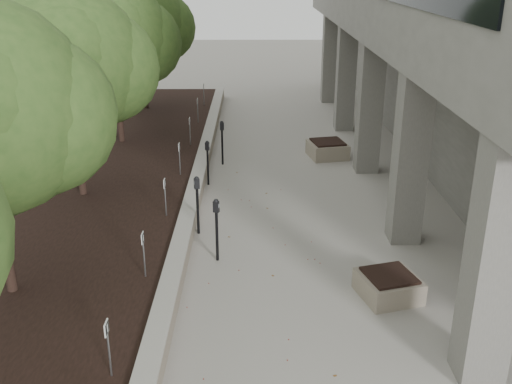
{
  "coord_description": "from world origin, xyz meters",
  "views": [
    {
      "loc": [
        -0.2,
        -6.72,
        6.23
      ],
      "look_at": [
        -0.14,
        6.01,
        1.21
      ],
      "focal_mm": 41.02,
      "sensor_mm": 36.0,
      "label": 1
    }
  ],
  "objects_px": {
    "parking_meter_3": "(198,205)",
    "planter_back": "(327,149)",
    "parking_meter_5": "(222,143)",
    "crabapple_tree_5": "(142,43)",
    "planter_front": "(389,285)",
    "parking_meter_2": "(217,230)",
    "parking_meter_4": "(208,163)",
    "crabapple_tree_4": "(115,62)",
    "crabapple_tree_3": "(72,94)"
  },
  "relations": [
    {
      "from": "parking_meter_3",
      "to": "planter_back",
      "type": "distance_m",
      "value": 7.23
    },
    {
      "from": "crabapple_tree_4",
      "to": "parking_meter_5",
      "type": "distance_m",
      "value": 4.53
    },
    {
      "from": "parking_meter_2",
      "to": "parking_meter_4",
      "type": "bearing_deg",
      "value": 113.98
    },
    {
      "from": "crabapple_tree_3",
      "to": "crabapple_tree_5",
      "type": "relative_size",
      "value": 1.0
    },
    {
      "from": "planter_back",
      "to": "crabapple_tree_5",
      "type": "bearing_deg",
      "value": 141.88
    },
    {
      "from": "parking_meter_3",
      "to": "parking_meter_4",
      "type": "bearing_deg",
      "value": 70.32
    },
    {
      "from": "parking_meter_4",
      "to": "parking_meter_3",
      "type": "bearing_deg",
      "value": -76.01
    },
    {
      "from": "parking_meter_2",
      "to": "parking_meter_5",
      "type": "distance_m",
      "value": 6.68
    },
    {
      "from": "crabapple_tree_4",
      "to": "parking_meter_5",
      "type": "relative_size",
      "value": 3.68
    },
    {
      "from": "crabapple_tree_5",
      "to": "parking_meter_3",
      "type": "distance_m",
      "value": 12.35
    },
    {
      "from": "crabapple_tree_5",
      "to": "parking_meter_3",
      "type": "bearing_deg",
      "value": -74.45
    },
    {
      "from": "crabapple_tree_5",
      "to": "parking_meter_2",
      "type": "height_order",
      "value": "crabapple_tree_5"
    },
    {
      "from": "planter_front",
      "to": "planter_back",
      "type": "height_order",
      "value": "planter_back"
    },
    {
      "from": "crabapple_tree_3",
      "to": "parking_meter_2",
      "type": "relative_size",
      "value": 3.66
    },
    {
      "from": "crabapple_tree_4",
      "to": "parking_meter_4",
      "type": "xyz_separation_m",
      "value": [
        3.25,
        -3.29,
        -2.43
      ]
    },
    {
      "from": "crabapple_tree_5",
      "to": "parking_meter_4",
      "type": "relative_size",
      "value": 3.96
    },
    {
      "from": "crabapple_tree_5",
      "to": "planter_front",
      "type": "distance_m",
      "value": 16.58
    },
    {
      "from": "crabapple_tree_4",
      "to": "planter_front",
      "type": "height_order",
      "value": "crabapple_tree_4"
    },
    {
      "from": "crabapple_tree_4",
      "to": "planter_front",
      "type": "distance_m",
      "value": 12.4
    },
    {
      "from": "crabapple_tree_5",
      "to": "planter_front",
      "type": "height_order",
      "value": "crabapple_tree_5"
    },
    {
      "from": "crabapple_tree_3",
      "to": "parking_meter_4",
      "type": "height_order",
      "value": "crabapple_tree_3"
    },
    {
      "from": "parking_meter_2",
      "to": "parking_meter_4",
      "type": "distance_m",
      "value": 4.81
    },
    {
      "from": "crabapple_tree_3",
      "to": "parking_meter_5",
      "type": "xyz_separation_m",
      "value": [
        3.59,
        3.61,
        -2.38
      ]
    },
    {
      "from": "crabapple_tree_5",
      "to": "parking_meter_2",
      "type": "relative_size",
      "value": 3.66
    },
    {
      "from": "parking_meter_2",
      "to": "planter_front",
      "type": "relative_size",
      "value": 1.38
    },
    {
      "from": "parking_meter_4",
      "to": "planter_front",
      "type": "distance_m",
      "value": 7.52
    },
    {
      "from": "parking_meter_2",
      "to": "planter_back",
      "type": "relative_size",
      "value": 1.23
    },
    {
      "from": "crabapple_tree_3",
      "to": "planter_front",
      "type": "height_order",
      "value": "crabapple_tree_3"
    },
    {
      "from": "crabapple_tree_3",
      "to": "parking_meter_3",
      "type": "xyz_separation_m",
      "value": [
        3.25,
        -1.68,
        -2.37
      ]
    },
    {
      "from": "parking_meter_5",
      "to": "planter_back",
      "type": "relative_size",
      "value": 1.22
    },
    {
      "from": "parking_meter_4",
      "to": "crabapple_tree_3",
      "type": "bearing_deg",
      "value": -138.27
    },
    {
      "from": "parking_meter_3",
      "to": "parking_meter_5",
      "type": "relative_size",
      "value": 1.01
    },
    {
      "from": "planter_front",
      "to": "planter_back",
      "type": "distance_m",
      "value": 9.02
    },
    {
      "from": "parking_meter_2",
      "to": "parking_meter_5",
      "type": "bearing_deg",
      "value": 109.26
    },
    {
      "from": "parking_meter_4",
      "to": "parking_meter_5",
      "type": "xyz_separation_m",
      "value": [
        0.34,
        1.9,
        0.05
      ]
    },
    {
      "from": "planter_back",
      "to": "parking_meter_4",
      "type": "bearing_deg",
      "value": -145.37
    },
    {
      "from": "parking_meter_2",
      "to": "parking_meter_5",
      "type": "xyz_separation_m",
      "value": [
        -0.21,
        6.68,
        -0.0
      ]
    },
    {
      "from": "parking_meter_5",
      "to": "crabapple_tree_3",
      "type": "bearing_deg",
      "value": -141.32
    },
    {
      "from": "parking_meter_5",
      "to": "parking_meter_3",
      "type": "bearing_deg",
      "value": -100.12
    },
    {
      "from": "parking_meter_2",
      "to": "parking_meter_3",
      "type": "height_order",
      "value": "parking_meter_3"
    },
    {
      "from": "parking_meter_3",
      "to": "parking_meter_4",
      "type": "distance_m",
      "value": 3.39
    },
    {
      "from": "crabapple_tree_4",
      "to": "crabapple_tree_5",
      "type": "distance_m",
      "value": 5.0
    },
    {
      "from": "planter_back",
      "to": "crabapple_tree_3",
      "type": "bearing_deg",
      "value": -148.38
    },
    {
      "from": "parking_meter_4",
      "to": "parking_meter_5",
      "type": "relative_size",
      "value": 0.93
    },
    {
      "from": "parking_meter_4",
      "to": "crabapple_tree_5",
      "type": "bearing_deg",
      "value": 125.4
    },
    {
      "from": "crabapple_tree_4",
      "to": "crabapple_tree_5",
      "type": "xyz_separation_m",
      "value": [
        0.0,
        5.0,
        0.0
      ]
    },
    {
      "from": "crabapple_tree_5",
      "to": "parking_meter_4",
      "type": "bearing_deg",
      "value": -68.59
    },
    {
      "from": "parking_meter_4",
      "to": "planter_front",
      "type": "relative_size",
      "value": 1.27
    },
    {
      "from": "parking_meter_2",
      "to": "parking_meter_3",
      "type": "relative_size",
      "value": 0.99
    },
    {
      "from": "crabapple_tree_5",
      "to": "crabapple_tree_4",
      "type": "bearing_deg",
      "value": -90.0
    }
  ]
}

